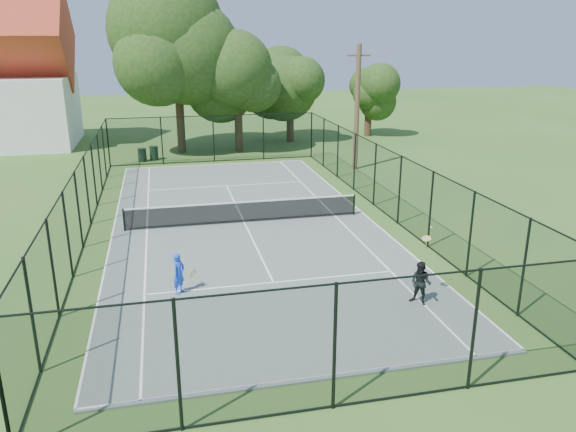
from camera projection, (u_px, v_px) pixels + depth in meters
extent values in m
plane|color=#315E20|center=(244.00, 224.00, 24.34)|extent=(120.00, 120.00, 0.00)
cube|color=slate|center=(244.00, 223.00, 24.33)|extent=(11.00, 24.00, 0.06)
cylinder|color=black|center=(124.00, 220.00, 23.12)|extent=(0.08, 0.08, 0.95)
cylinder|color=black|center=(354.00, 205.00, 25.23)|extent=(0.08, 0.08, 0.95)
cube|color=black|center=(244.00, 212.00, 24.18)|extent=(10.00, 0.03, 0.88)
cube|color=white|center=(244.00, 202.00, 24.04)|extent=(10.00, 0.05, 0.06)
cylinder|color=#332114|center=(180.00, 121.00, 38.80)|extent=(0.56, 0.56, 4.32)
sphere|color=#1C3411|center=(177.00, 60.00, 37.54)|extent=(7.80, 7.80, 7.80)
cylinder|color=#332114|center=(239.00, 129.00, 39.37)|extent=(0.56, 0.56, 3.10)
sphere|color=#1C3411|center=(238.00, 86.00, 38.48)|extent=(5.55, 5.55, 5.55)
cylinder|color=#332114|center=(290.00, 120.00, 42.98)|extent=(0.56, 0.56, 3.28)
sphere|color=#1C3411|center=(290.00, 81.00, 42.08)|extent=(5.21, 5.21, 5.21)
cylinder|color=#332114|center=(368.00, 122.00, 45.51)|extent=(0.56, 0.56, 2.19)
sphere|color=#1C3411|center=(369.00, 97.00, 44.88)|extent=(3.83, 3.83, 3.83)
cylinder|color=black|center=(142.00, 155.00, 36.34)|extent=(0.54, 0.54, 0.82)
cylinder|color=black|center=(142.00, 149.00, 36.21)|extent=(0.58, 0.58, 0.05)
cylinder|color=black|center=(154.00, 153.00, 36.80)|extent=(0.54, 0.54, 0.86)
cylinder|color=black|center=(153.00, 147.00, 36.66)|extent=(0.58, 0.58, 0.05)
cylinder|color=#4C3823|center=(357.00, 108.00, 33.30)|extent=(0.30, 0.30, 7.37)
cube|color=#4C3823|center=(359.00, 55.00, 32.38)|extent=(1.40, 0.10, 0.10)
imported|color=blue|center=(179.00, 273.00, 17.44)|extent=(0.55, 0.58, 1.33)
torus|color=gold|center=(193.00, 274.00, 17.71)|extent=(0.27, 0.18, 0.29)
cylinder|color=silver|center=(193.00, 274.00, 17.71)|extent=(0.23, 0.15, 0.25)
imported|color=black|center=(421.00, 283.00, 16.73)|extent=(0.82, 0.82, 1.34)
torus|color=gold|center=(426.00, 238.00, 16.71)|extent=(0.30, 0.28, 0.14)
cylinder|color=silver|center=(426.00, 238.00, 16.71)|extent=(0.26, 0.24, 0.11)
sphere|color=#CCE526|center=(431.00, 227.00, 16.99)|extent=(0.07, 0.07, 0.07)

